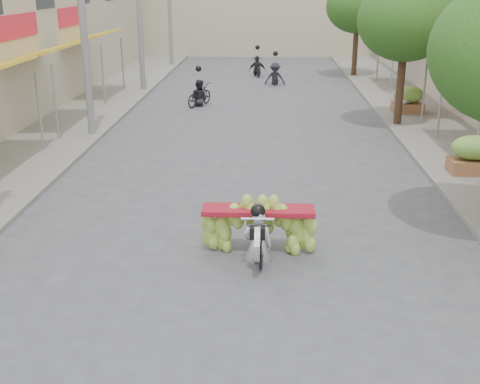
% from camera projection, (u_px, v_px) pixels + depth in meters
% --- Properties ---
extents(ground, '(120.00, 120.00, 0.00)m').
position_uv_depth(ground, '(224.00, 332.00, 9.18)').
color(ground, '#4C4C50').
rests_on(ground, ground).
extents(sidewalk_left, '(4.00, 60.00, 0.12)m').
position_uv_depth(sidewalk_left, '(73.00, 116.00, 23.59)').
color(sidewalk_left, slate).
rests_on(sidewalk_left, ground).
extents(sidewalk_right, '(4.00, 60.00, 0.12)m').
position_uv_depth(sidewalk_right, '(434.00, 119.00, 23.00)').
color(sidewalk_right, slate).
rests_on(sidewalk_right, ground).
extents(far_building, '(20.00, 6.00, 7.00)m').
position_uv_depth(far_building, '(260.00, 3.00, 43.82)').
color(far_building, '#B1A68C').
rests_on(far_building, ground).
extents(utility_pole_mid, '(0.60, 0.24, 8.00)m').
position_uv_depth(utility_pole_mid, '(82.00, 15.00, 19.38)').
color(utility_pole_mid, slate).
rests_on(utility_pole_mid, ground).
extents(utility_pole_far, '(0.60, 0.24, 8.00)m').
position_uv_depth(utility_pole_far, '(139.00, 5.00, 27.86)').
color(utility_pole_far, slate).
rests_on(utility_pole_far, ground).
extents(street_tree_mid, '(3.40, 3.40, 5.25)m').
position_uv_depth(street_tree_mid, '(406.00, 20.00, 20.89)').
color(street_tree_mid, '#3A2719').
rests_on(street_tree_mid, ground).
extents(street_tree_far, '(3.40, 3.40, 5.25)m').
position_uv_depth(street_tree_far, '(358.00, 6.00, 32.20)').
color(street_tree_far, '#3A2719').
rests_on(street_tree_far, ground).
extents(produce_crate_mid, '(1.20, 0.88, 1.16)m').
position_uv_depth(produce_crate_mid, '(473.00, 152.00, 16.22)').
color(produce_crate_mid, brown).
rests_on(produce_crate_mid, ground).
extents(produce_crate_far, '(1.20, 0.88, 1.16)m').
position_uv_depth(produce_crate_far, '(408.00, 97.00, 23.76)').
color(produce_crate_far, brown).
rests_on(produce_crate_far, ground).
extents(banana_motorbike, '(2.20, 1.76, 1.93)m').
position_uv_depth(banana_motorbike, '(258.00, 224.00, 11.51)').
color(banana_motorbike, black).
rests_on(banana_motorbike, ground).
extents(pedestrian, '(0.83, 0.54, 1.61)m').
position_uv_depth(pedestrian, '(405.00, 93.00, 23.55)').
color(pedestrian, white).
rests_on(pedestrian, ground).
extents(bg_motorbike_a, '(1.26, 1.78, 1.95)m').
position_uv_depth(bg_motorbike_a, '(199.00, 89.00, 25.54)').
color(bg_motorbike_a, black).
rests_on(bg_motorbike_a, ground).
extents(bg_motorbike_b, '(1.06, 1.76, 1.95)m').
position_uv_depth(bg_motorbike_b, '(275.00, 68.00, 30.76)').
color(bg_motorbike_b, black).
rests_on(bg_motorbike_b, ground).
extents(bg_motorbike_c, '(1.02, 1.78, 1.95)m').
position_uv_depth(bg_motorbike_c, '(257.00, 62.00, 33.57)').
color(bg_motorbike_c, black).
rests_on(bg_motorbike_c, ground).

